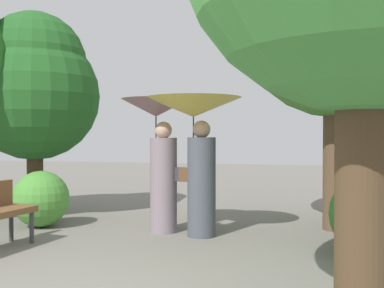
% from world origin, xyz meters
% --- Properties ---
extents(person_left, '(1.03, 1.03, 1.98)m').
position_xyz_m(person_left, '(-0.37, 3.12, 1.34)').
color(person_left, gray).
rests_on(person_left, ground).
extents(person_right, '(1.37, 1.37, 1.98)m').
position_xyz_m(person_right, '(0.22, 2.97, 1.49)').
color(person_right, '#474C56').
rests_on(person_right, ground).
extents(tree_mid_left, '(2.31, 2.31, 3.65)m').
position_xyz_m(tree_mid_left, '(-3.01, 3.98, 2.33)').
color(tree_mid_left, '#42301E').
rests_on(tree_mid_left, ground).
extents(bush_path_left, '(1.00, 1.00, 1.00)m').
position_xyz_m(bush_path_left, '(2.52, 2.34, 0.50)').
color(bush_path_left, '#2D6B28').
rests_on(bush_path_left, ground).
extents(bush_path_right, '(0.88, 0.88, 0.88)m').
position_xyz_m(bush_path_right, '(-2.29, 3.01, 0.44)').
color(bush_path_right, '#4C9338').
rests_on(bush_path_right, ground).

